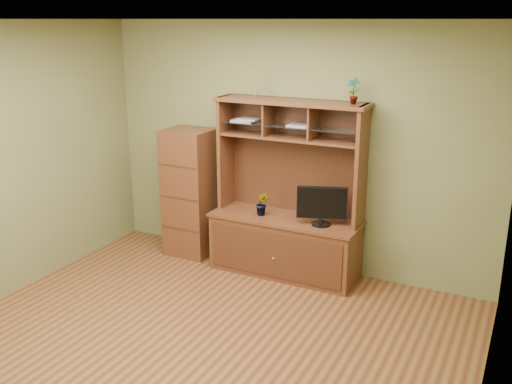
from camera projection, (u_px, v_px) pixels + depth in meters
The scene contains 8 objects.
room at pixel (193, 197), 4.52m from camera, with size 4.54×4.04×2.74m.
media_hutch at pixel (286, 227), 6.21m from camera, with size 1.66×0.61×1.90m.
monitor at pixel (322, 205), 5.85m from camera, with size 0.50×0.21×0.41m.
orchid_plant at pixel (262, 204), 6.17m from camera, with size 0.15×0.12×0.26m, color #28561D.
top_plant at pixel (353, 91), 5.56m from camera, with size 0.14×0.09×0.26m, color #3E6623.
reed_diffuser at pixel (255, 87), 6.02m from camera, with size 0.06×0.06×0.28m.
magazines at pixel (263, 122), 6.09m from camera, with size 0.90×0.21×0.04m.
side_cabinet at pixel (190, 193), 6.69m from camera, with size 0.53×0.49×1.50m.
Camera 1 is at (2.39, -3.63, 2.70)m, focal length 40.00 mm.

